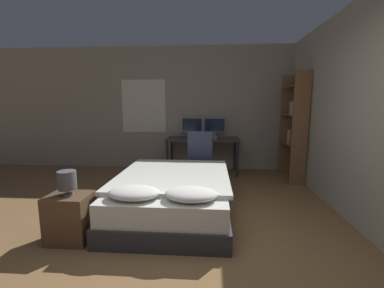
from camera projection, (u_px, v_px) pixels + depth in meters
ground_plane at (186, 282)px, 2.13m from camera, size 20.00×20.00×0.00m
wall_back at (202, 109)px, 5.68m from camera, size 12.00×0.08×2.70m
wall_side_right at (349, 113)px, 3.25m from camera, size 0.06×12.00×2.70m
bed at (173, 194)px, 3.42m from camera, size 1.47×1.97×0.60m
nightstand at (70, 218)px, 2.74m from camera, size 0.43×0.35×0.51m
bedside_lamp at (67, 180)px, 2.67m from camera, size 0.19×0.19×0.26m
desk at (203, 142)px, 5.40m from camera, size 1.52×0.66×0.74m
monitor_left at (192, 126)px, 5.59m from camera, size 0.46×0.16×0.42m
monitor_right at (215, 126)px, 5.55m from camera, size 0.46×0.16×0.42m
keyboard at (202, 139)px, 5.16m from camera, size 0.35×0.13×0.02m
computer_mouse at (216, 139)px, 5.14m from camera, size 0.07×0.05×0.04m
office_chair at (200, 163)px, 4.66m from camera, size 0.52×0.52×0.99m
bookshelf at (295, 123)px, 4.78m from camera, size 0.28×0.83×2.03m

